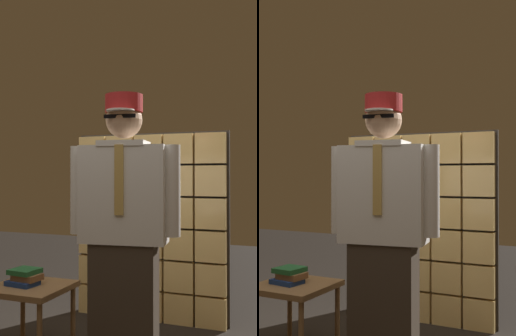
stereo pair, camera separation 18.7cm
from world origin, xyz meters
The scene contains 5 objects.
glass_block_wall centered at (0.00, 1.47, 0.83)m, with size 1.41×0.10×1.69m.
standing_person centered at (0.24, 0.30, 0.94)m, with size 0.72×0.34×1.81m.
side_table centered at (-0.51, 0.37, 0.45)m, with size 0.52×0.52×0.51m.
book_stack centered at (-0.55, 0.36, 0.57)m, with size 0.24×0.22×0.11m.
coffee_mug centered at (-0.59, 0.35, 0.56)m, with size 0.13×0.08×0.09m.
Camera 2 is at (1.48, -2.21, 1.30)m, focal length 47.38 mm.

